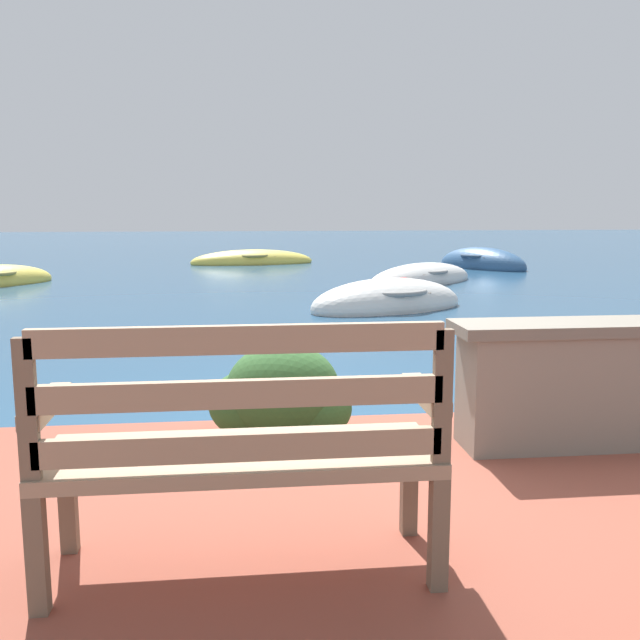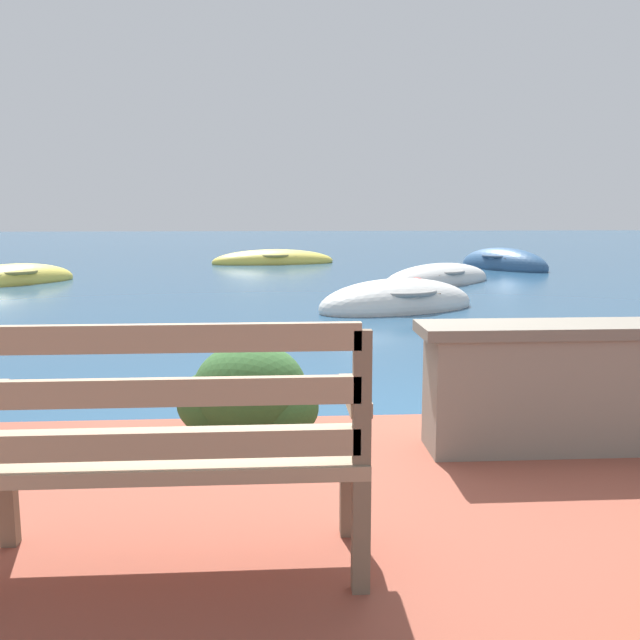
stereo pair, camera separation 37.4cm
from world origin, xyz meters
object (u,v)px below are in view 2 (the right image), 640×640
(park_bench, at_px, (168,443))
(rowboat_nearest, at_px, (397,305))
(rowboat_far, at_px, (11,281))
(mooring_buoy, at_px, (417,289))
(rowboat_outer, at_px, (504,266))
(rowboat_distant, at_px, (273,261))
(rowboat_mid, at_px, (438,281))

(park_bench, height_order, rowboat_nearest, park_bench)
(rowboat_far, xyz_separation_m, mooring_buoy, (7.68, -2.14, 0.01))
(rowboat_outer, relative_size, mooring_buoy, 6.14)
(park_bench, bearing_deg, mooring_buoy, 73.34)
(rowboat_distant, bearing_deg, rowboat_outer, -28.29)
(rowboat_outer, bearing_deg, park_bench, -50.73)
(mooring_buoy, bearing_deg, park_bench, -106.25)
(rowboat_nearest, height_order, mooring_buoy, rowboat_nearest)
(park_bench, height_order, mooring_buoy, park_bench)
(park_bench, distance_m, rowboat_far, 12.94)
(rowboat_mid, bearing_deg, park_bench, 31.85)
(rowboat_mid, relative_size, rowboat_distant, 0.89)
(rowboat_mid, distance_m, rowboat_far, 8.42)
(rowboat_distant, bearing_deg, rowboat_mid, -67.43)
(park_bench, height_order, rowboat_mid, park_bench)
(park_bench, bearing_deg, rowboat_far, 111.42)
(rowboat_distant, distance_m, mooring_buoy, 7.23)
(park_bench, xyz_separation_m, rowboat_outer, (5.99, 14.66, -0.63))
(mooring_buoy, bearing_deg, rowboat_nearest, -109.75)
(rowboat_nearest, xyz_separation_m, rowboat_outer, (3.80, 6.71, 0.01))
(park_bench, xyz_separation_m, rowboat_mid, (3.59, 11.38, -0.64))
(rowboat_nearest, height_order, rowboat_outer, rowboat_outer)
(rowboat_nearest, height_order, rowboat_distant, rowboat_nearest)
(rowboat_nearest, distance_m, rowboat_distant, 8.87)
(rowboat_nearest, bearing_deg, rowboat_far, 126.45)
(park_bench, bearing_deg, rowboat_mid, 72.06)
(rowboat_mid, bearing_deg, mooring_buoy, 24.05)
(rowboat_nearest, xyz_separation_m, mooring_buoy, (0.68, 1.90, 0.00))
(rowboat_far, distance_m, mooring_buoy, 7.97)
(rowboat_outer, bearing_deg, mooring_buoy, -61.46)
(rowboat_mid, relative_size, rowboat_outer, 1.07)
(rowboat_outer, height_order, mooring_buoy, rowboat_outer)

